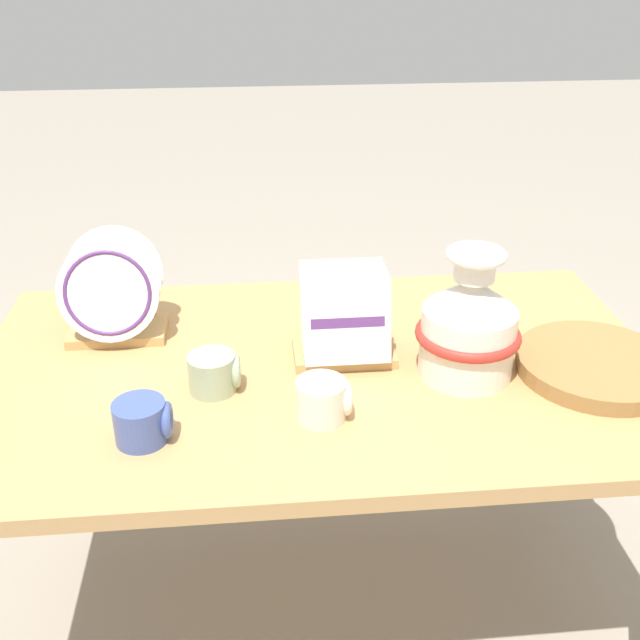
# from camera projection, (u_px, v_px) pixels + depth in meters

# --- Properties ---
(ground_plane) EXTENTS (14.00, 14.00, 0.00)m
(ground_plane) POSITION_uv_depth(u_px,v_px,m) (320.00, 593.00, 1.97)
(ground_plane) COLOR gray
(display_table) EXTENTS (1.50, 0.88, 0.70)m
(display_table) POSITION_uv_depth(u_px,v_px,m) (320.00, 392.00, 1.67)
(display_table) COLOR tan
(display_table) RESTS_ON ground_plane
(ceramic_vase) EXTENTS (0.22, 0.22, 0.28)m
(ceramic_vase) POSITION_uv_depth(u_px,v_px,m) (469.00, 324.00, 1.55)
(ceramic_vase) COLOR white
(ceramic_vase) RESTS_ON display_table
(dish_rack_round_plates) EXTENTS (0.22, 0.17, 0.24)m
(dish_rack_round_plates) POSITION_uv_depth(u_px,v_px,m) (113.00, 300.00, 1.70)
(dish_rack_round_plates) COLOR tan
(dish_rack_round_plates) RESTS_ON display_table
(dish_rack_square_plates) EXTENTS (0.22, 0.16, 0.21)m
(dish_rack_square_plates) POSITION_uv_depth(u_px,v_px,m) (344.00, 325.00, 1.63)
(dish_rack_square_plates) COLOR tan
(dish_rack_square_plates) RESTS_ON display_table
(wicker_charger_stack) EXTENTS (0.34, 0.34, 0.04)m
(wicker_charger_stack) POSITION_uv_depth(u_px,v_px,m) (597.00, 365.00, 1.60)
(wicker_charger_stack) COLOR olive
(wicker_charger_stack) RESTS_ON display_table
(mug_cobalt_glaze) EXTENTS (0.11, 0.10, 0.08)m
(mug_cobalt_glaze) POSITION_uv_depth(u_px,v_px,m) (143.00, 422.00, 1.38)
(mug_cobalt_glaze) COLOR #42569E
(mug_cobalt_glaze) RESTS_ON display_table
(mug_sage_glaze) EXTENTS (0.11, 0.10, 0.08)m
(mug_sage_glaze) POSITION_uv_depth(u_px,v_px,m) (214.00, 373.00, 1.53)
(mug_sage_glaze) COLOR #9EB28E
(mug_sage_glaze) RESTS_ON display_table
(mug_cream_glaze) EXTENTS (0.11, 0.10, 0.08)m
(mug_cream_glaze) POSITION_uv_depth(u_px,v_px,m) (323.00, 400.00, 1.45)
(mug_cream_glaze) COLOR silver
(mug_cream_glaze) RESTS_ON display_table
(fruit_bowl) EXTENTS (0.13, 0.13, 0.08)m
(fruit_bowl) POSITION_uv_depth(u_px,v_px,m) (452.00, 315.00, 1.77)
(fruit_bowl) COLOR white
(fruit_bowl) RESTS_ON display_table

